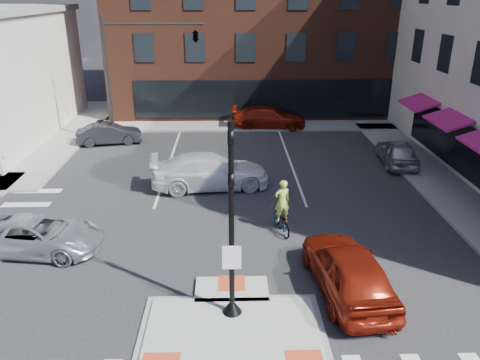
{
  "coord_description": "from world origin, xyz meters",
  "views": [
    {
      "loc": [
        -0.05,
        -11.32,
        9.19
      ],
      "look_at": [
        0.39,
        6.47,
        2.0
      ],
      "focal_mm": 35.0,
      "sensor_mm": 36.0,
      "label": 1
    }
  ],
  "objects_px": {
    "cyclist": "(282,214)",
    "white_pickup": "(210,171)",
    "red_sedan": "(348,269)",
    "bg_car_silver": "(397,152)",
    "bg_car_red": "(269,117)",
    "bg_car_dark": "(109,134)",
    "silver_suv": "(38,235)"
  },
  "relations": [
    {
      "from": "cyclist",
      "to": "white_pickup",
      "type": "bearing_deg",
      "value": -70.36
    },
    {
      "from": "red_sedan",
      "to": "cyclist",
      "type": "height_order",
      "value": "cyclist"
    },
    {
      "from": "bg_car_silver",
      "to": "bg_car_red",
      "type": "relative_size",
      "value": 0.8
    },
    {
      "from": "red_sedan",
      "to": "bg_car_dark",
      "type": "xyz_separation_m",
      "value": [
        -11.54,
        16.44,
        -0.18
      ]
    },
    {
      "from": "silver_suv",
      "to": "bg_car_dark",
      "type": "relative_size",
      "value": 1.19
    },
    {
      "from": "bg_car_dark",
      "to": "cyclist",
      "type": "height_order",
      "value": "cyclist"
    },
    {
      "from": "silver_suv",
      "to": "bg_car_red",
      "type": "height_order",
      "value": "bg_car_red"
    },
    {
      "from": "bg_car_dark",
      "to": "red_sedan",
      "type": "bearing_deg",
      "value": -156.55
    },
    {
      "from": "red_sedan",
      "to": "cyclist",
      "type": "bearing_deg",
      "value": -74.48
    },
    {
      "from": "bg_car_dark",
      "to": "bg_car_red",
      "type": "relative_size",
      "value": 0.77
    },
    {
      "from": "red_sedan",
      "to": "bg_car_red",
      "type": "xyz_separation_m",
      "value": [
        -0.95,
        19.98,
        -0.08
      ]
    },
    {
      "from": "red_sedan",
      "to": "cyclist",
      "type": "relative_size",
      "value": 2.22
    },
    {
      "from": "white_pickup",
      "to": "bg_car_silver",
      "type": "bearing_deg",
      "value": -80.8
    },
    {
      "from": "bg_car_dark",
      "to": "white_pickup",
      "type": "bearing_deg",
      "value": -149.17
    },
    {
      "from": "red_sedan",
      "to": "silver_suv",
      "type": "bearing_deg",
      "value": -20.87
    },
    {
      "from": "bg_car_dark",
      "to": "bg_car_silver",
      "type": "distance_m",
      "value": 17.81
    },
    {
      "from": "bg_car_silver",
      "to": "bg_car_red",
      "type": "distance_m",
      "value": 10.33
    },
    {
      "from": "bg_car_silver",
      "to": "cyclist",
      "type": "xyz_separation_m",
      "value": [
        -7.43,
        -7.87,
        0.04
      ]
    },
    {
      "from": "silver_suv",
      "to": "bg_car_red",
      "type": "bearing_deg",
      "value": -23.26
    },
    {
      "from": "silver_suv",
      "to": "red_sedan",
      "type": "xyz_separation_m",
      "value": [
        11.04,
        -2.88,
        0.18
      ]
    },
    {
      "from": "silver_suv",
      "to": "bg_car_silver",
      "type": "relative_size",
      "value": 1.15
    },
    {
      "from": "white_pickup",
      "to": "bg_car_dark",
      "type": "xyz_separation_m",
      "value": [
        -6.78,
        7.41,
        -0.18
      ]
    },
    {
      "from": "silver_suv",
      "to": "cyclist",
      "type": "distance_m",
      "value": 9.45
    },
    {
      "from": "bg_car_dark",
      "to": "bg_car_red",
      "type": "xyz_separation_m",
      "value": [
        10.59,
        3.54,
        0.1
      ]
    },
    {
      "from": "silver_suv",
      "to": "bg_car_silver",
      "type": "height_order",
      "value": "bg_car_silver"
    },
    {
      "from": "red_sedan",
      "to": "bg_car_dark",
      "type": "relative_size",
      "value": 1.23
    },
    {
      "from": "white_pickup",
      "to": "cyclist",
      "type": "bearing_deg",
      "value": -154.49
    },
    {
      "from": "white_pickup",
      "to": "bg_car_silver",
      "type": "relative_size",
      "value": 1.39
    },
    {
      "from": "silver_suv",
      "to": "bg_car_dark",
      "type": "bearing_deg",
      "value": 9.41
    },
    {
      "from": "bg_car_silver",
      "to": "cyclist",
      "type": "height_order",
      "value": "cyclist"
    },
    {
      "from": "white_pickup",
      "to": "red_sedan",
      "type": "bearing_deg",
      "value": -159.33
    },
    {
      "from": "red_sedan",
      "to": "white_pickup",
      "type": "height_order",
      "value": "red_sedan"
    }
  ]
}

